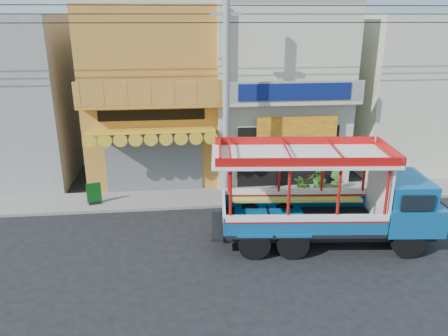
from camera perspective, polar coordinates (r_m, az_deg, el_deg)
name	(u,v)px	position (r m, az deg, el deg)	size (l,w,h in m)	color
ground	(265,241)	(15.71, 5.31, -9.50)	(90.00, 90.00, 0.00)	black
sidewalk	(247,196)	(19.23, 3.01, -3.66)	(30.00, 2.00, 0.12)	slate
shophouse_left	(154,91)	(21.74, -9.12, 9.94)	(6.00, 7.50, 8.24)	#C7862C
shophouse_right	(275,89)	(22.26, 6.74, 10.26)	(6.00, 6.75, 8.24)	beige
party_pilaster	(222,104)	(18.76, -0.24, 8.39)	(0.35, 0.30, 8.00)	beige
filler_building_left	(5,100)	(23.26, -26.72, 7.98)	(6.00, 6.00, 7.60)	gray
filler_building_right	(408,92)	(24.83, 22.86, 9.11)	(6.00, 6.00, 7.60)	beige
utility_pole	(230,85)	(17.09, 0.80, 10.83)	(28.00, 0.26, 9.00)	gray
songthaew_truck	(342,198)	(15.34, 15.15, -3.81)	(7.75, 3.12, 3.53)	black
green_sign	(94,195)	(18.93, -16.60, -3.40)	(0.59, 0.39, 0.91)	black
potted_plant_a	(304,184)	(19.31, 10.38, -2.04)	(0.92, 0.79, 1.02)	#2E611B
potted_plant_b	(335,181)	(20.06, 14.31, -1.63)	(0.52, 0.42, 0.94)	#2E611B
potted_plant_c	(320,177)	(20.14, 12.39, -1.19)	(0.60, 0.60, 1.07)	#2E611B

